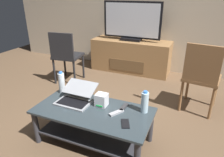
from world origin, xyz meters
TOP-DOWN VIEW (x-y plane):
  - ground_plane at (0.00, 0.00)m, footprint 7.68×7.68m
  - coffee_table at (-0.00, -0.18)m, footprint 1.21×0.60m
  - media_cabinet at (-0.32, 2.03)m, footprint 1.54×0.53m
  - television at (-0.32, 2.00)m, footprint 1.11×0.20m
  - dining_chair at (0.99, 0.91)m, footprint 0.50×0.50m
  - side_chair at (-1.16, 1.03)m, footprint 0.49×0.49m
  - laptop at (-0.26, -0.10)m, footprint 0.37×0.38m
  - router_box at (0.04, -0.07)m, footprint 0.12×0.11m
  - water_bottle_near at (0.49, -0.01)m, footprint 0.07×0.07m
  - water_bottle_far at (-0.52, 0.02)m, footprint 0.07×0.07m
  - cell_phone at (0.39, -0.28)m, footprint 0.12×0.16m
  - tv_remote at (0.28, -0.03)m, footprint 0.06×0.16m
  - soundbar_remote at (0.25, -0.15)m, footprint 0.12×0.16m

SIDE VIEW (x-z plane):
  - ground_plane at x=0.00m, z-range 0.00..0.00m
  - coffee_table at x=0.00m, z-range 0.08..0.48m
  - media_cabinet at x=-0.32m, z-range 0.00..0.63m
  - cell_phone at x=0.39m, z-range 0.40..0.41m
  - tv_remote at x=0.28m, z-range 0.40..0.42m
  - soundbar_remote at x=0.25m, z-range 0.40..0.42m
  - laptop at x=-0.26m, z-range 0.37..0.54m
  - router_box at x=0.04m, z-range 0.40..0.54m
  - water_bottle_near at x=0.49m, z-range 0.40..0.63m
  - side_chair at x=-1.16m, z-range 0.07..0.98m
  - water_bottle_far at x=-0.52m, z-range 0.40..0.66m
  - dining_chair at x=0.99m, z-range 0.06..1.01m
  - television at x=-0.32m, z-range 0.62..1.34m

